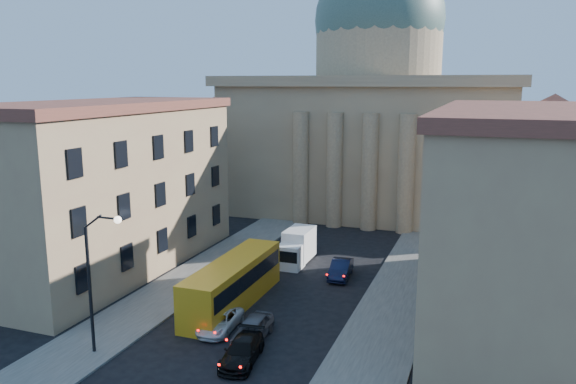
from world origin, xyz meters
name	(u,v)px	position (x,y,z in m)	size (l,w,h in m)	color
sidewalk_left	(168,293)	(-8.50, 18.00, 0.07)	(5.00, 60.00, 0.15)	#514E4A
sidewalk_right	(385,325)	(8.50, 18.00, 0.07)	(5.00, 60.00, 0.15)	#514E4A
church	(376,116)	(0.00, 55.47, 11.88)	(68.02, 28.76, 36.60)	#897154
building_left	(105,185)	(-17.00, 22.00, 7.42)	(11.60, 26.60, 14.70)	tan
building_right	(526,217)	(17.00, 22.00, 7.42)	(11.60, 26.60, 14.70)	tan
street_lamp	(96,272)	(-6.97, 8.00, 5.29)	(2.62, 0.44, 8.83)	black
car_left_mid	(220,321)	(-1.75, 13.56, 0.62)	(2.06, 4.47, 1.24)	silver
car_right_mid	(242,351)	(1.43, 10.17, 0.67)	(1.89, 4.64, 1.35)	black
car_right_far	(253,328)	(0.85, 13.08, 0.74)	(1.75, 4.36, 1.48)	#56555A
car_right_distant	(341,269)	(3.17, 26.38, 0.74)	(1.57, 4.51, 1.49)	black
city_bus	(233,281)	(-2.79, 17.83, 1.82)	(2.82, 12.03, 3.39)	gold
box_truck	(297,248)	(-1.63, 28.80, 1.42)	(2.19, 5.47, 3.00)	white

